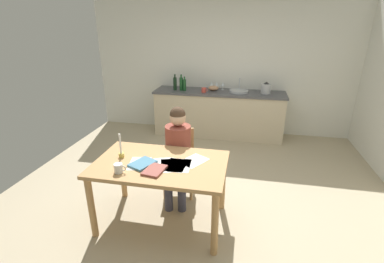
{
  "coord_description": "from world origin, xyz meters",
  "views": [
    {
      "loc": [
        0.53,
        -3.0,
        2.12
      ],
      "look_at": [
        -0.12,
        0.17,
        0.85
      ],
      "focal_mm": 25.84,
      "sensor_mm": 36.0,
      "label": 1
    }
  ],
  "objects_px": {
    "person_seated": "(178,148)",
    "wine_glass_near_sink": "(223,84)",
    "bottle_vinegar": "(181,84)",
    "coffee_mug": "(119,168)",
    "wine_glass_back_left": "(211,84)",
    "stovetop_kettle": "(266,88)",
    "teacup_on_counter": "(204,90)",
    "bottle_oil": "(175,83)",
    "book_cookery": "(155,170)",
    "sink_unit": "(239,91)",
    "bottle_wine_red": "(185,85)",
    "candlestick": "(121,151)",
    "chair_at_table": "(179,158)",
    "wine_glass_by_kettle": "(217,84)",
    "mixing_bowl": "(213,88)",
    "book_magazine": "(143,164)",
    "dining_table": "(161,171)"
  },
  "relations": [
    {
      "from": "mixing_bowl",
      "to": "wine_glass_near_sink",
      "type": "distance_m",
      "value": 0.2
    },
    {
      "from": "mixing_bowl",
      "to": "coffee_mug",
      "type": "bearing_deg",
      "value": -99.64
    },
    {
      "from": "wine_glass_near_sink",
      "to": "teacup_on_counter",
      "type": "relative_size",
      "value": 1.28
    },
    {
      "from": "book_magazine",
      "to": "stovetop_kettle",
      "type": "xyz_separation_m",
      "value": [
        1.35,
        2.85,
        0.24
      ]
    },
    {
      "from": "sink_unit",
      "to": "bottle_wine_red",
      "type": "bearing_deg",
      "value": -176.03
    },
    {
      "from": "candlestick",
      "to": "stovetop_kettle",
      "type": "distance_m",
      "value": 3.19
    },
    {
      "from": "coffee_mug",
      "to": "wine_glass_back_left",
      "type": "xyz_separation_m",
      "value": [
        0.48,
        3.2,
        0.21
      ]
    },
    {
      "from": "sink_unit",
      "to": "coffee_mug",
      "type": "bearing_deg",
      "value": -108.54
    },
    {
      "from": "bottle_oil",
      "to": "bottle_vinegar",
      "type": "xyz_separation_m",
      "value": [
        0.12,
        0.0,
        -0.0
      ]
    },
    {
      "from": "chair_at_table",
      "to": "coffee_mug",
      "type": "relative_size",
      "value": 6.9
    },
    {
      "from": "bottle_vinegar",
      "to": "teacup_on_counter",
      "type": "relative_size",
      "value": 2.56
    },
    {
      "from": "person_seated",
      "to": "wine_glass_near_sink",
      "type": "distance_m",
      "value": 2.43
    },
    {
      "from": "chair_at_table",
      "to": "teacup_on_counter",
      "type": "xyz_separation_m",
      "value": [
        0.0,
        1.94,
        0.47
      ]
    },
    {
      "from": "bottle_wine_red",
      "to": "person_seated",
      "type": "bearing_deg",
      "value": -79.35
    },
    {
      "from": "wine_glass_near_sink",
      "to": "coffee_mug",
      "type": "bearing_deg",
      "value": -102.38
    },
    {
      "from": "bottle_vinegar",
      "to": "wine_glass_by_kettle",
      "type": "distance_m",
      "value": 0.7
    },
    {
      "from": "wine_glass_near_sink",
      "to": "bottle_wine_red",
      "type": "bearing_deg",
      "value": -163.18
    },
    {
      "from": "chair_at_table",
      "to": "sink_unit",
      "type": "bearing_deg",
      "value": 72.72
    },
    {
      "from": "sink_unit",
      "to": "candlestick",
      "type": "bearing_deg",
      "value": -112.65
    },
    {
      "from": "mixing_bowl",
      "to": "wine_glass_back_left",
      "type": "height_order",
      "value": "wine_glass_back_left"
    },
    {
      "from": "mixing_bowl",
      "to": "wine_glass_back_left",
      "type": "xyz_separation_m",
      "value": [
        -0.05,
        0.09,
        0.06
      ]
    },
    {
      "from": "chair_at_table",
      "to": "wine_glass_by_kettle",
      "type": "xyz_separation_m",
      "value": [
        0.21,
        2.24,
        0.54
      ]
    },
    {
      "from": "dining_table",
      "to": "wine_glass_near_sink",
      "type": "relative_size",
      "value": 9.07
    },
    {
      "from": "candlestick",
      "to": "stovetop_kettle",
      "type": "bearing_deg",
      "value": 59.08
    },
    {
      "from": "dining_table",
      "to": "bottle_oil",
      "type": "relative_size",
      "value": 4.55
    },
    {
      "from": "book_magazine",
      "to": "stovetop_kettle",
      "type": "relative_size",
      "value": 1.17
    },
    {
      "from": "person_seated",
      "to": "wine_glass_near_sink",
      "type": "relative_size",
      "value": 7.76
    },
    {
      "from": "teacup_on_counter",
      "to": "bottle_oil",
      "type": "bearing_deg",
      "value": 170.94
    },
    {
      "from": "person_seated",
      "to": "wine_glass_by_kettle",
      "type": "distance_m",
      "value": 2.42
    },
    {
      "from": "bottle_wine_red",
      "to": "stovetop_kettle",
      "type": "relative_size",
      "value": 1.23
    },
    {
      "from": "wine_glass_near_sink",
      "to": "dining_table",
      "type": "bearing_deg",
      "value": -97.17
    },
    {
      "from": "book_cookery",
      "to": "book_magazine",
      "type": "bearing_deg",
      "value": 156.0
    },
    {
      "from": "bottle_wine_red",
      "to": "wine_glass_near_sink",
      "type": "distance_m",
      "value": 0.75
    },
    {
      "from": "chair_at_table",
      "to": "mixing_bowl",
      "type": "distance_m",
      "value": 2.21
    },
    {
      "from": "sink_unit",
      "to": "bottle_wine_red",
      "type": "height_order",
      "value": "bottle_wine_red"
    },
    {
      "from": "book_cookery",
      "to": "bottle_vinegar",
      "type": "distance_m",
      "value": 2.95
    },
    {
      "from": "candlestick",
      "to": "bottle_wine_red",
      "type": "distance_m",
      "value": 2.67
    },
    {
      "from": "person_seated",
      "to": "bottle_vinegar",
      "type": "distance_m",
      "value": 2.27
    },
    {
      "from": "candlestick",
      "to": "bottle_oil",
      "type": "bearing_deg",
      "value": 92.03
    },
    {
      "from": "bottle_vinegar",
      "to": "mixing_bowl",
      "type": "height_order",
      "value": "bottle_vinegar"
    },
    {
      "from": "sink_unit",
      "to": "bottle_wine_red",
      "type": "distance_m",
      "value": 1.05
    },
    {
      "from": "candlestick",
      "to": "wine_glass_near_sink",
      "type": "bearing_deg",
      "value": 74.11
    },
    {
      "from": "book_cookery",
      "to": "sink_unit",
      "type": "distance_m",
      "value": 3.04
    },
    {
      "from": "wine_glass_near_sink",
      "to": "person_seated",
      "type": "bearing_deg",
      "value": -97.49
    },
    {
      "from": "stovetop_kettle",
      "to": "teacup_on_counter",
      "type": "relative_size",
      "value": 1.83
    },
    {
      "from": "chair_at_table",
      "to": "stovetop_kettle",
      "type": "height_order",
      "value": "stovetop_kettle"
    },
    {
      "from": "coffee_mug",
      "to": "wine_glass_back_left",
      "type": "distance_m",
      "value": 3.24
    },
    {
      "from": "mixing_bowl",
      "to": "wine_glass_back_left",
      "type": "distance_m",
      "value": 0.12
    },
    {
      "from": "book_cookery",
      "to": "stovetop_kettle",
      "type": "relative_size",
      "value": 1.13
    },
    {
      "from": "sink_unit",
      "to": "bottle_wine_red",
      "type": "relative_size",
      "value": 1.33
    }
  ]
}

